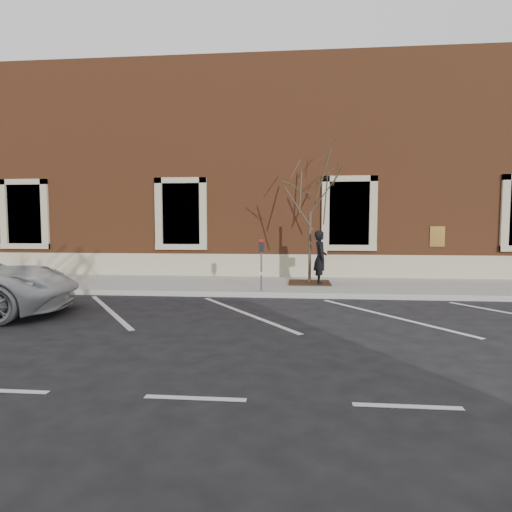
# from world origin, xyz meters

# --- Properties ---
(ground) EXTENTS (120.00, 120.00, 0.00)m
(ground) POSITION_xyz_m (0.00, 0.00, 0.00)
(ground) COLOR #28282B
(ground) RESTS_ON ground
(sidewalk_near) EXTENTS (40.00, 3.50, 0.15)m
(sidewalk_near) POSITION_xyz_m (0.00, 1.75, 0.07)
(sidewalk_near) COLOR #B7B3AC
(sidewalk_near) RESTS_ON ground
(curb_near) EXTENTS (40.00, 0.12, 0.15)m
(curb_near) POSITION_xyz_m (0.00, -0.05, 0.07)
(curb_near) COLOR #9E9E99
(curb_near) RESTS_ON ground
(parking_stripes) EXTENTS (28.00, 4.40, 0.01)m
(parking_stripes) POSITION_xyz_m (0.00, -2.20, 0.00)
(parking_stripes) COLOR silver
(parking_stripes) RESTS_ON ground
(building_civic) EXTENTS (40.00, 8.62, 8.00)m
(building_civic) POSITION_xyz_m (0.00, 7.74, 4.00)
(building_civic) COLOR brown
(building_civic) RESTS_ON ground
(man) EXTENTS (0.44, 0.64, 1.68)m
(man) POSITION_xyz_m (1.91, 1.59, 0.99)
(man) COLOR black
(man) RESTS_ON sidewalk_near
(parking_meter) EXTENTS (0.13, 0.10, 1.45)m
(parking_meter) POSITION_xyz_m (0.19, 0.14, 1.16)
(parking_meter) COLOR #595B60
(parking_meter) RESTS_ON sidewalk_near
(tree_grate) EXTENTS (1.30, 1.30, 0.03)m
(tree_grate) POSITION_xyz_m (1.59, 1.86, 0.17)
(tree_grate) COLOR #3A2312
(tree_grate) RESTS_ON sidewalk_near
(sapling) EXTENTS (2.48, 2.48, 4.13)m
(sapling) POSITION_xyz_m (1.59, 1.86, 3.04)
(sapling) COLOR #443A29
(sapling) RESTS_ON sidewalk_near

